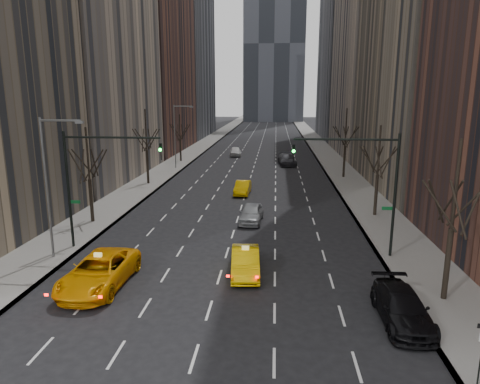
% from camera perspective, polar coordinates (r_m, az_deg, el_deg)
% --- Properties ---
extents(ground, '(400.00, 400.00, 0.00)m').
position_cam_1_polar(ground, '(18.74, -6.14, -21.19)').
color(ground, black).
rests_on(ground, ground).
extents(sidewalk_left, '(4.50, 320.00, 0.15)m').
position_cam_1_polar(sidewalk_left, '(87.23, -5.49, 5.89)').
color(sidewalk_left, slate).
rests_on(sidewalk_left, ground).
extents(sidewalk_right, '(4.50, 320.00, 0.15)m').
position_cam_1_polar(sidewalk_right, '(86.35, 10.81, 5.65)').
color(sidewalk_right, slate).
rests_on(sidewalk_right, ground).
extents(bld_left_far, '(14.00, 28.00, 44.00)m').
position_cam_1_polar(bld_left_far, '(85.67, -12.83, 20.22)').
color(bld_left_far, brown).
rests_on(bld_left_far, ground).
extents(bld_left_deep, '(14.00, 30.00, 60.00)m').
position_cam_1_polar(bld_left_deep, '(115.60, -8.27, 22.39)').
color(bld_left_deep, slate).
rests_on(bld_left_deep, ground).
extents(bld_right_far, '(14.00, 28.00, 50.00)m').
position_cam_1_polar(bld_right_far, '(82.63, 18.96, 22.27)').
color(bld_right_far, '#BBA68F').
rests_on(bld_right_far, ground).
extents(bld_right_deep, '(14.00, 30.00, 58.00)m').
position_cam_1_polar(bld_right_deep, '(113.28, 15.10, 21.79)').
color(bld_right_deep, slate).
rests_on(bld_right_deep, ground).
extents(tree_lw_b, '(3.36, 3.50, 7.82)m').
position_cam_1_polar(tree_lw_b, '(37.13, -19.42, 1.60)').
color(tree_lw_b, black).
rests_on(tree_lw_b, ground).
extents(tree_lw_c, '(3.36, 3.50, 8.74)m').
position_cam_1_polar(tree_lw_c, '(51.91, -12.32, 5.39)').
color(tree_lw_c, black).
rests_on(tree_lw_c, ground).
extents(tree_lw_d, '(3.36, 3.50, 7.36)m').
position_cam_1_polar(tree_lw_d, '(69.26, -7.97, 6.95)').
color(tree_lw_d, black).
rests_on(tree_lw_d, ground).
extents(tree_rw_a, '(3.36, 3.50, 8.28)m').
position_cam_1_polar(tree_rw_a, '(23.93, 26.34, -4.53)').
color(tree_rw_a, black).
rests_on(tree_rw_a, ground).
extents(tree_rw_b, '(3.36, 3.50, 7.82)m').
position_cam_1_polar(tree_rw_b, '(38.86, 17.85, 2.19)').
color(tree_rw_b, black).
rests_on(tree_rw_b, ground).
extents(tree_rw_c, '(3.36, 3.50, 8.74)m').
position_cam_1_polar(tree_rw_c, '(56.31, 13.83, 5.87)').
color(tree_rw_c, black).
rests_on(tree_rw_c, ground).
extents(traffic_mast_left, '(6.69, 0.39, 8.00)m').
position_cam_1_polar(traffic_mast_left, '(30.27, -19.23, 2.63)').
color(traffic_mast_left, black).
rests_on(traffic_mast_left, ground).
extents(traffic_mast_right, '(6.69, 0.39, 8.00)m').
position_cam_1_polar(traffic_mast_right, '(28.32, 16.84, 2.14)').
color(traffic_mast_right, black).
rests_on(traffic_mast_right, ground).
extents(streetlight_near, '(2.83, 0.22, 9.00)m').
position_cam_1_polar(streetlight_near, '(29.25, -23.91, 2.17)').
color(streetlight_near, slate).
rests_on(streetlight_near, ground).
extents(streetlight_far, '(2.83, 0.22, 9.00)m').
position_cam_1_polar(streetlight_far, '(62.02, -8.39, 8.18)').
color(streetlight_far, slate).
rests_on(streetlight_far, ground).
extents(taxi_suv, '(3.12, 6.44, 1.77)m').
position_cam_1_polar(taxi_suv, '(25.36, -18.27, -10.06)').
color(taxi_suv, '#F49E05').
rests_on(taxi_suv, ground).
extents(taxi_sedan, '(1.97, 4.76, 1.53)m').
position_cam_1_polar(taxi_sedan, '(25.78, 0.72, -9.28)').
color(taxi_sedan, yellow).
rests_on(taxi_sedan, ground).
extents(silver_sedan_ahead, '(2.08, 4.59, 1.53)m').
position_cam_1_polar(silver_sedan_ahead, '(36.00, 1.52, -2.83)').
color(silver_sedan_ahead, gray).
rests_on(silver_sedan_ahead, ground).
extents(parked_suv_black, '(2.18, 5.20, 1.50)m').
position_cam_1_polar(parked_suv_black, '(22.08, 20.80, -14.17)').
color(parked_suv_black, black).
rests_on(parked_suv_black, ground).
extents(far_taxi, '(1.70, 4.39, 1.42)m').
position_cam_1_polar(far_taxi, '(46.09, 0.36, 0.58)').
color(far_taxi, '#F3B705').
rests_on(far_taxi, ground).
extents(far_suv_grey, '(2.99, 6.19, 1.74)m').
position_cam_1_polar(far_suv_grey, '(66.01, 6.30, 4.35)').
color(far_suv_grey, '#323237').
rests_on(far_suv_grey, ground).
extents(far_car_white, '(2.31, 4.83, 1.59)m').
position_cam_1_polar(far_car_white, '(75.40, -0.61, 5.42)').
color(far_car_white, silver).
rests_on(far_car_white, ground).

